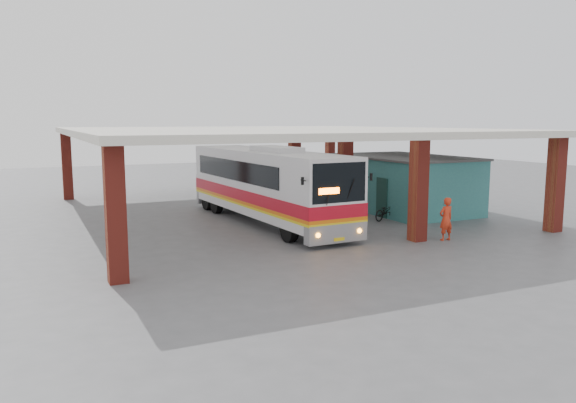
# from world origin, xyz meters

# --- Properties ---
(ground) EXTENTS (90.00, 90.00, 0.00)m
(ground) POSITION_xyz_m (0.00, 0.00, 0.00)
(ground) COLOR #515154
(ground) RESTS_ON ground
(brick_columns) EXTENTS (20.10, 21.60, 4.35)m
(brick_columns) POSITION_xyz_m (1.43, 5.00, 2.17)
(brick_columns) COLOR maroon
(brick_columns) RESTS_ON ground
(canopy_roof) EXTENTS (21.00, 23.00, 0.30)m
(canopy_roof) POSITION_xyz_m (0.50, 6.50, 4.50)
(canopy_roof) COLOR silver
(canopy_roof) RESTS_ON brick_columns
(shop_building) EXTENTS (5.20, 8.20, 3.11)m
(shop_building) POSITION_xyz_m (7.49, 4.00, 1.56)
(shop_building) COLOR #307378
(shop_building) RESTS_ON ground
(coach_bus) EXTENTS (3.49, 13.39, 3.86)m
(coach_bus) POSITION_xyz_m (-1.12, 3.68, 1.92)
(coach_bus) COLOR silver
(coach_bus) RESTS_ON ground
(motorcycle) EXTENTS (1.92, 1.20, 0.95)m
(motorcycle) POSITION_xyz_m (4.70, 1.69, 0.48)
(motorcycle) COLOR black
(motorcycle) RESTS_ON ground
(pedestrian) EXTENTS (0.69, 0.46, 1.85)m
(pedestrian) POSITION_xyz_m (4.15, -3.46, 0.93)
(pedestrian) COLOR red
(pedestrian) RESTS_ON ground
(red_chair) EXTENTS (0.57, 0.57, 0.82)m
(red_chair) POSITION_xyz_m (4.31, 6.56, 0.38)
(red_chair) COLOR red
(red_chair) RESTS_ON ground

